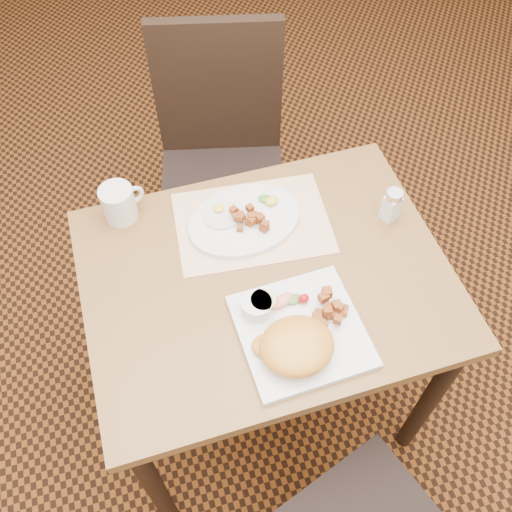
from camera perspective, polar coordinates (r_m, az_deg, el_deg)
The scene contains 15 objects.
ground at distance 2.08m, azimuth 0.76°, elevation -13.40°, with size 8.00×8.00×0.00m, color black.
table at distance 1.50m, azimuth 1.02°, elevation -4.21°, with size 0.90×0.70×0.75m.
chair_far at distance 1.98m, azimuth -3.47°, elevation 10.19°, with size 0.51×0.52×0.97m.
placemat at distance 1.51m, azimuth -0.36°, elevation 3.36°, with size 0.40×0.28×0.00m, color white.
plate_square at distance 1.32m, azimuth 4.52°, elevation -7.50°, with size 0.28×0.28×0.02m, color silver.
plate_oval at distance 1.50m, azimuth -1.13°, elevation 3.60°, with size 0.30×0.23×0.02m, color silver, non-canonical shape.
hollandaise_mound at distance 1.26m, azimuth 4.02°, elevation -9.00°, with size 0.18×0.15×0.06m.
ramekin at distance 1.32m, azimuth 0.11°, elevation -4.97°, with size 0.08×0.07×0.04m.
garnish_sq at distance 1.34m, azimuth 3.38°, elevation -4.40°, with size 0.10×0.05×0.03m.
fried_egg at distance 1.50m, azimuth -3.52°, elevation 4.23°, with size 0.10×0.10×0.02m.
garnish_ov at distance 1.52m, azimuth 1.32°, elevation 5.62°, with size 0.06×0.06×0.02m.
salt_shaker at distance 1.52m, azimuth 13.40°, elevation 4.99°, with size 0.05×0.05×0.10m.
coffee_mug at distance 1.53m, azimuth -13.51°, elevation 5.17°, with size 0.12×0.09×0.10m.
home_fries_sq at distance 1.33m, azimuth 7.46°, elevation -5.40°, with size 0.10×0.10×0.04m.
home_fries_ov at distance 1.47m, azimuth -0.60°, elevation 3.79°, with size 0.09×0.09×0.03m.
Camera 1 is at (-0.25, -0.74, 1.93)m, focal length 40.00 mm.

